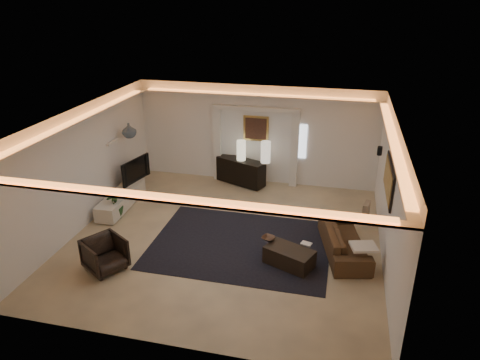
% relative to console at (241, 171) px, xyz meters
% --- Properties ---
extents(floor, '(7.00, 7.00, 0.00)m').
position_rel_console_xyz_m(floor, '(0.37, -3.16, -0.40)').
color(floor, '#D2B889').
rests_on(floor, ground).
extents(ceiling, '(7.00, 7.00, 0.00)m').
position_rel_console_xyz_m(ceiling, '(0.37, -3.16, 2.50)').
color(ceiling, white).
rests_on(ceiling, ground).
extents(wall_back, '(7.00, 0.00, 7.00)m').
position_rel_console_xyz_m(wall_back, '(0.37, 0.34, 1.05)').
color(wall_back, white).
rests_on(wall_back, ground).
extents(wall_front, '(7.00, 0.00, 7.00)m').
position_rel_console_xyz_m(wall_front, '(0.37, -6.66, 1.05)').
color(wall_front, white).
rests_on(wall_front, ground).
extents(wall_left, '(0.00, 7.00, 7.00)m').
position_rel_console_xyz_m(wall_left, '(-3.13, -3.16, 1.05)').
color(wall_left, white).
rests_on(wall_left, ground).
extents(wall_right, '(0.00, 7.00, 7.00)m').
position_rel_console_xyz_m(wall_right, '(3.87, -3.16, 1.05)').
color(wall_right, white).
rests_on(wall_right, ground).
extents(cove_soffit, '(7.00, 7.00, 0.04)m').
position_rel_console_xyz_m(cove_soffit, '(0.37, -3.16, 2.22)').
color(cove_soffit, silver).
rests_on(cove_soffit, ceiling).
extents(daylight_slit, '(0.25, 0.03, 1.00)m').
position_rel_console_xyz_m(daylight_slit, '(1.72, 0.32, 0.95)').
color(daylight_slit, white).
rests_on(daylight_slit, wall_back).
extents(area_rug, '(4.00, 3.00, 0.01)m').
position_rel_console_xyz_m(area_rug, '(0.77, -3.36, -0.39)').
color(area_rug, black).
rests_on(area_rug, ground).
extents(pilaster_left, '(0.22, 0.20, 2.20)m').
position_rel_console_xyz_m(pilaster_left, '(-0.78, 0.24, 0.70)').
color(pilaster_left, silver).
rests_on(pilaster_left, ground).
extents(pilaster_right, '(0.22, 0.20, 2.20)m').
position_rel_console_xyz_m(pilaster_right, '(1.52, 0.24, 0.70)').
color(pilaster_right, silver).
rests_on(pilaster_right, ground).
extents(alcove_header, '(2.52, 0.20, 0.12)m').
position_rel_console_xyz_m(alcove_header, '(0.37, 0.24, 1.85)').
color(alcove_header, silver).
rests_on(alcove_header, wall_back).
extents(painting_frame, '(0.74, 0.04, 0.74)m').
position_rel_console_xyz_m(painting_frame, '(0.37, 0.31, 1.25)').
color(painting_frame, tan).
rests_on(painting_frame, wall_back).
extents(painting_canvas, '(0.62, 0.02, 0.62)m').
position_rel_console_xyz_m(painting_canvas, '(0.37, 0.29, 1.25)').
color(painting_canvas, '#4C2D1E').
rests_on(painting_canvas, wall_back).
extents(art_panel_frame, '(0.04, 1.64, 0.74)m').
position_rel_console_xyz_m(art_panel_frame, '(3.84, -2.86, 1.30)').
color(art_panel_frame, black).
rests_on(art_panel_frame, wall_right).
extents(art_panel_gold, '(0.02, 1.50, 0.62)m').
position_rel_console_xyz_m(art_panel_gold, '(3.82, -2.86, 1.30)').
color(art_panel_gold, tan).
rests_on(art_panel_gold, wall_right).
extents(wall_sconce, '(0.12, 0.12, 0.22)m').
position_rel_console_xyz_m(wall_sconce, '(3.75, -0.96, 1.28)').
color(wall_sconce, black).
rests_on(wall_sconce, wall_right).
extents(wall_niche, '(0.10, 0.55, 0.04)m').
position_rel_console_xyz_m(wall_niche, '(-3.07, -1.76, 1.25)').
color(wall_niche, silver).
rests_on(wall_niche, wall_left).
extents(console, '(1.54, 0.99, 0.74)m').
position_rel_console_xyz_m(console, '(0.00, 0.00, 0.00)').
color(console, black).
rests_on(console, ground).
extents(lamp_left, '(0.31, 0.31, 0.59)m').
position_rel_console_xyz_m(lamp_left, '(0.01, -0.01, 0.69)').
color(lamp_left, '#FFF8CA').
rests_on(lamp_left, console).
extents(lamp_right, '(0.34, 0.34, 0.62)m').
position_rel_console_xyz_m(lamp_right, '(0.74, -0.05, 0.69)').
color(lamp_right, beige).
rests_on(lamp_right, console).
extents(media_ledge, '(0.60, 2.09, 0.39)m').
position_rel_console_xyz_m(media_ledge, '(-2.75, -2.22, -0.18)').
color(media_ledge, beige).
rests_on(media_ledge, ground).
extents(tv, '(1.15, 0.39, 0.66)m').
position_rel_console_xyz_m(tv, '(-2.78, -1.38, 0.38)').
color(tv, black).
rests_on(tv, media_ledge).
extents(figurine, '(0.20, 0.20, 0.41)m').
position_rel_console_xyz_m(figurine, '(-2.78, -1.18, 0.24)').
color(figurine, black).
rests_on(figurine, media_ledge).
extents(ginger_jar, '(0.49, 0.49, 0.40)m').
position_rel_console_xyz_m(ginger_jar, '(-2.78, -1.35, 1.47)').
color(ginger_jar, '#41535D').
rests_on(ginger_jar, wall_niche).
extents(plant, '(0.57, 0.57, 0.73)m').
position_rel_console_xyz_m(plant, '(-2.62, -2.80, -0.04)').
color(plant, '#203E1B').
rests_on(plant, ground).
extents(sofa, '(2.20, 1.25, 0.60)m').
position_rel_console_xyz_m(sofa, '(3.06, -3.12, -0.10)').
color(sofa, brown).
rests_on(sofa, ground).
extents(throw_blanket, '(0.61, 0.55, 0.06)m').
position_rel_console_xyz_m(throw_blanket, '(3.43, -3.73, 0.15)').
color(throw_blanket, '#FFE4CA').
rests_on(throw_blanket, sofa).
extents(throw_pillow, '(0.20, 0.40, 0.38)m').
position_rel_console_xyz_m(throw_pillow, '(3.52, -2.05, 0.15)').
color(throw_pillow, gray).
rests_on(throw_pillow, sofa).
extents(coffee_table, '(1.13, 0.90, 0.37)m').
position_rel_console_xyz_m(coffee_table, '(1.96, -3.92, -0.20)').
color(coffee_table, black).
rests_on(coffee_table, ground).
extents(bowl, '(0.36, 0.36, 0.07)m').
position_rel_console_xyz_m(bowl, '(1.46, -3.64, 0.04)').
color(bowl, '#402D20').
rests_on(bowl, coffee_table).
extents(magazine, '(0.25, 0.21, 0.03)m').
position_rel_console_xyz_m(magazine, '(2.27, -3.64, 0.02)').
color(magazine, silver).
rests_on(magazine, coffee_table).
extents(armchair, '(1.05, 1.04, 0.70)m').
position_rel_console_xyz_m(armchair, '(-1.72, -4.92, -0.05)').
color(armchair, black).
rests_on(armchair, ground).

